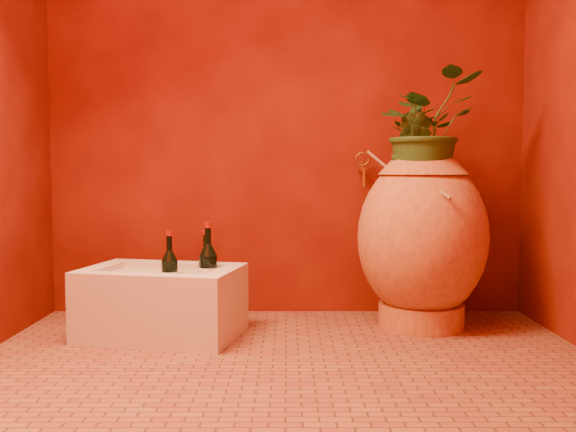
{
  "coord_description": "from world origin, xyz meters",
  "views": [
    {
      "loc": [
        0.01,
        -2.41,
        0.75
      ],
      "look_at": [
        0.01,
        0.35,
        0.56
      ],
      "focal_mm": 40.0,
      "sensor_mm": 36.0,
      "label": 1
    }
  ],
  "objects_px": {
    "wine_bottle_b": "(208,271)",
    "wine_bottle_a": "(206,272)",
    "stone_basin": "(162,304)",
    "wall_tap": "(363,168)",
    "wine_bottle_c": "(170,275)",
    "amphora": "(422,236)"
  },
  "relations": [
    {
      "from": "stone_basin",
      "to": "wine_bottle_a",
      "type": "xyz_separation_m",
      "value": [
        0.19,
        0.1,
        0.13
      ]
    },
    {
      "from": "wine_bottle_c",
      "to": "stone_basin",
      "type": "bearing_deg",
      "value": 153.86
    },
    {
      "from": "stone_basin",
      "to": "wine_bottle_b",
      "type": "bearing_deg",
      "value": 2.22
    },
    {
      "from": "amphora",
      "to": "wine_bottle_c",
      "type": "relative_size",
      "value": 2.85
    },
    {
      "from": "stone_basin",
      "to": "wall_tap",
      "type": "height_order",
      "value": "wall_tap"
    },
    {
      "from": "amphora",
      "to": "stone_basin",
      "type": "bearing_deg",
      "value": -171.67
    },
    {
      "from": "stone_basin",
      "to": "wine_bottle_a",
      "type": "distance_m",
      "value": 0.25
    },
    {
      "from": "stone_basin",
      "to": "wine_bottle_b",
      "type": "distance_m",
      "value": 0.26
    },
    {
      "from": "wall_tap",
      "to": "wine_bottle_b",
      "type": "bearing_deg",
      "value": -150.21
    },
    {
      "from": "wine_bottle_a",
      "to": "stone_basin",
      "type": "bearing_deg",
      "value": -153.16
    },
    {
      "from": "stone_basin",
      "to": "wine_bottle_a",
      "type": "relative_size",
      "value": 2.53
    },
    {
      "from": "stone_basin",
      "to": "wall_tap",
      "type": "bearing_deg",
      "value": 24.47
    },
    {
      "from": "wine_bottle_a",
      "to": "wall_tap",
      "type": "height_order",
      "value": "wall_tap"
    },
    {
      "from": "amphora",
      "to": "wine_bottle_a",
      "type": "bearing_deg",
      "value": -175.42
    },
    {
      "from": "amphora",
      "to": "wine_bottle_b",
      "type": "bearing_deg",
      "value": -170.4
    },
    {
      "from": "wine_bottle_a",
      "to": "wall_tap",
      "type": "relative_size",
      "value": 1.69
    },
    {
      "from": "amphora",
      "to": "stone_basin",
      "type": "xyz_separation_m",
      "value": [
        -1.22,
        -0.18,
        -0.29
      ]
    },
    {
      "from": "wine_bottle_b",
      "to": "wine_bottle_c",
      "type": "bearing_deg",
      "value": -170.59
    },
    {
      "from": "stone_basin",
      "to": "wine_bottle_c",
      "type": "bearing_deg",
      "value": -26.14
    },
    {
      "from": "amphora",
      "to": "stone_basin",
      "type": "relative_size",
      "value": 1.16
    },
    {
      "from": "wine_bottle_b",
      "to": "wine_bottle_a",
      "type": "bearing_deg",
      "value": 103.56
    },
    {
      "from": "amphora",
      "to": "wall_tap",
      "type": "bearing_deg",
      "value": 134.99
    }
  ]
}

